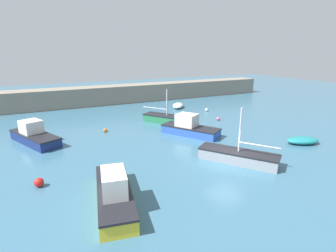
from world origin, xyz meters
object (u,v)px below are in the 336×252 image
open_tender_yellow (178,106)px  mooring_buoy_orange (105,130)px  mooring_buoy_red (39,182)px  mooring_buoy_white (207,110)px  sailboat_short_mast (238,156)px  mooring_buoy_pink (218,119)px  cabin_cruiser_white (189,128)px  motorboat_grey_hull (114,192)px  rowboat_white_midwater (303,141)px  motorboat_with_cabin (34,135)px  sailboat_twin_hulled (167,119)px

open_tender_yellow → mooring_buoy_orange: bearing=-24.4°
open_tender_yellow → mooring_buoy_red: (-18.93, -16.72, -0.05)m
mooring_buoy_white → mooring_buoy_red: 24.91m
sailboat_short_mast → mooring_buoy_orange: size_ratio=14.76×
mooring_buoy_orange → mooring_buoy_pink: bearing=-5.8°
cabin_cruiser_white → mooring_buoy_orange: size_ratio=15.44×
cabin_cruiser_white → motorboat_grey_hull: motorboat_grey_hull is taller
open_tender_yellow → rowboat_white_midwater: open_tender_yellow is taller
sailboat_short_mast → mooring_buoy_white: sailboat_short_mast is taller
rowboat_white_midwater → mooring_buoy_pink: size_ratio=7.93×
sailboat_short_mast → open_tender_yellow: 20.07m
mooring_buoy_red → motorboat_with_cabin: bearing=90.8°
sailboat_short_mast → mooring_buoy_white: size_ratio=13.21×
mooring_buoy_pink → motorboat_grey_hull: bearing=-143.2°
motorboat_with_cabin → sailboat_twin_hulled: (13.85, 0.81, -0.23)m
cabin_cruiser_white → motorboat_grey_hull: bearing=-79.7°
mooring_buoy_orange → sailboat_twin_hulled: bearing=3.6°
cabin_cruiser_white → sailboat_short_mast: bearing=-33.1°
sailboat_short_mast → mooring_buoy_red: sailboat_short_mast is taller
rowboat_white_midwater → mooring_buoy_red: bearing=-163.2°
open_tender_yellow → mooring_buoy_white: open_tender_yellow is taller
sailboat_short_mast → mooring_buoy_red: (-13.42, 2.58, -0.17)m
rowboat_white_midwater → mooring_buoy_red: rowboat_white_midwater is taller
mooring_buoy_pink → rowboat_white_midwater: bearing=-81.0°
mooring_buoy_orange → mooring_buoy_red: size_ratio=0.68×
open_tender_yellow → mooring_buoy_pink: open_tender_yellow is taller
motorboat_grey_hull → rowboat_white_midwater: (17.75, 1.86, -0.39)m
rowboat_white_midwater → sailboat_short_mast: bearing=-153.9°
cabin_cruiser_white → mooring_buoy_orange: 8.65m
cabin_cruiser_white → rowboat_white_midwater: bearing=16.8°
sailboat_twin_hulled → mooring_buoy_red: sailboat_twin_hulled is taller
motorboat_with_cabin → motorboat_grey_hull: (3.75, -13.07, 0.01)m
motorboat_grey_hull → rowboat_white_midwater: size_ratio=2.01×
motorboat_grey_hull → rowboat_white_midwater: motorboat_grey_hull is taller
mooring_buoy_pink → mooring_buoy_red: bearing=-157.6°
sailboat_twin_hulled → mooring_buoy_orange: bearing=-121.1°
mooring_buoy_pink → mooring_buoy_white: (1.59, 4.71, 0.01)m
sailboat_short_mast → motorboat_grey_hull: sailboat_short_mast is taller
sailboat_short_mast → open_tender_yellow: (5.51, 19.30, -0.12)m
sailboat_twin_hulled → mooring_buoy_red: bearing=-88.7°
mooring_buoy_white → mooring_buoy_orange: bearing=-167.3°
motorboat_grey_hull → mooring_buoy_red: motorboat_grey_hull is taller
sailboat_short_mast → motorboat_with_cabin: (-13.55, 11.73, 0.23)m
sailboat_short_mast → motorboat_with_cabin: 17.93m
sailboat_twin_hulled → motorboat_grey_hull: (-10.10, -13.87, 0.24)m
motorboat_with_cabin → open_tender_yellow: 20.52m
mooring_buoy_red → motorboat_grey_hull: bearing=-47.3°
mooring_buoy_orange → mooring_buoy_red: bearing=-123.9°
sailboat_short_mast → motorboat_grey_hull: bearing=63.2°
mooring_buoy_white → cabin_cruiser_white: bearing=-133.8°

